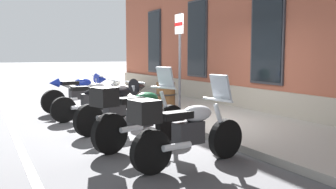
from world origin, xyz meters
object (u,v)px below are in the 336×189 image
(motorcycle_grey_naked, at_px, (94,100))
(motorcycle_silver_touring, at_px, (185,129))
(parking_sign, at_px, (180,51))
(motorcycle_black_sport, at_px, (120,103))
(motorcycle_green_touring, at_px, (138,115))
(motorcycle_blue_sport, at_px, (82,91))
(barrel_planter, at_px, (166,90))

(motorcycle_grey_naked, distance_m, motorcycle_silver_touring, 4.42)
(parking_sign, bearing_deg, motorcycle_black_sport, -79.71)
(motorcycle_grey_naked, xyz_separation_m, motorcycle_black_sport, (1.56, 0.12, 0.10))
(motorcycle_green_touring, distance_m, parking_sign, 2.72)
(motorcycle_green_touring, bearing_deg, motorcycle_black_sport, 172.78)
(motorcycle_blue_sport, xyz_separation_m, motorcycle_green_touring, (4.58, -0.15, -0.00))
(motorcycle_blue_sport, relative_size, motorcycle_black_sport, 1.10)
(motorcycle_silver_touring, height_order, parking_sign, parking_sign)
(motorcycle_black_sport, height_order, motorcycle_green_touring, motorcycle_green_touring)
(motorcycle_blue_sport, bearing_deg, motorcycle_black_sport, 0.77)
(motorcycle_grey_naked, bearing_deg, motorcycle_silver_touring, 1.48)
(motorcycle_black_sport, bearing_deg, barrel_planter, 136.28)
(motorcycle_grey_naked, height_order, motorcycle_black_sport, motorcycle_black_sport)
(motorcycle_grey_naked, height_order, motorcycle_green_touring, motorcycle_green_touring)
(parking_sign, relative_size, barrel_planter, 2.36)
(motorcycle_black_sport, distance_m, barrel_planter, 3.08)
(motorcycle_green_touring, relative_size, motorcycle_silver_touring, 1.00)
(motorcycle_black_sport, distance_m, motorcycle_green_touring, 1.51)
(motorcycle_blue_sport, xyz_separation_m, motorcycle_black_sport, (3.09, 0.04, 0.01))
(motorcycle_grey_naked, distance_m, motorcycle_black_sport, 1.57)
(motorcycle_grey_naked, height_order, parking_sign, parking_sign)
(parking_sign, bearing_deg, barrel_planter, 163.31)
(motorcycle_black_sport, bearing_deg, motorcycle_grey_naked, -175.59)
(motorcycle_blue_sport, relative_size, motorcycle_green_touring, 1.07)
(motorcycle_blue_sport, xyz_separation_m, barrel_planter, (0.86, 2.17, 0.01))
(motorcycle_green_touring, relative_size, barrel_planter, 1.94)
(motorcycle_blue_sport, distance_m, parking_sign, 3.41)
(parking_sign, bearing_deg, motorcycle_silver_touring, -26.35)
(motorcycle_grey_naked, bearing_deg, motorcycle_blue_sport, 177.01)
(motorcycle_black_sport, xyz_separation_m, barrel_planter, (-2.23, 2.13, -0.00))
(motorcycle_silver_touring, bearing_deg, motorcycle_green_touring, -172.30)
(motorcycle_silver_touring, height_order, barrel_planter, motorcycle_silver_touring)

